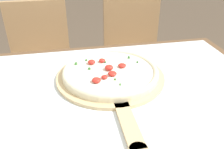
{
  "coord_description": "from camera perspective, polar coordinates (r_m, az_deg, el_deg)",
  "views": [
    {
      "loc": [
        -0.11,
        -0.6,
        1.23
      ],
      "look_at": [
        0.03,
        0.11,
        0.8
      ],
      "focal_mm": 38.0,
      "sensor_mm": 36.0,
      "label": 1
    }
  ],
  "objects": [
    {
      "name": "dining_table",
      "position": [
        0.84,
        -0.62,
        -13.02
      ],
      "size": [
        1.21,
        0.9,
        0.77
      ],
      "color": "brown",
      "rests_on": "ground_plane"
    },
    {
      "name": "pizza_peel",
      "position": [
        0.86,
        -0.14,
        -1.01
      ],
      "size": [
        0.4,
        0.59,
        0.01
      ],
      "color": "#D6B784",
      "rests_on": "towel_cloth"
    },
    {
      "name": "chair_left",
      "position": [
        1.61,
        -16.63,
        2.82
      ],
      "size": [
        0.4,
        0.4,
        0.9
      ],
      "rotation": [
        0.0,
        0.0,
        -0.0
      ],
      "color": "tan",
      "rests_on": "ground_plane"
    },
    {
      "name": "towel_cloth",
      "position": [
        0.77,
        -0.67,
        -6.39
      ],
      "size": [
        1.13,
        0.82,
        0.0
      ],
      "color": "silver",
      "rests_on": "dining_table"
    },
    {
      "name": "chair_right",
      "position": [
        1.66,
        5.03,
        4.82
      ],
      "size": [
        0.42,
        0.42,
        0.9
      ],
      "rotation": [
        0.0,
        0.0,
        -0.05
      ],
      "color": "tan",
      "rests_on": "ground_plane"
    },
    {
      "name": "pizza",
      "position": [
        0.87,
        -0.41,
        0.69
      ],
      "size": [
        0.35,
        0.35,
        0.04
      ],
      "color": "beige",
      "rests_on": "pizza_peel"
    }
  ]
}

